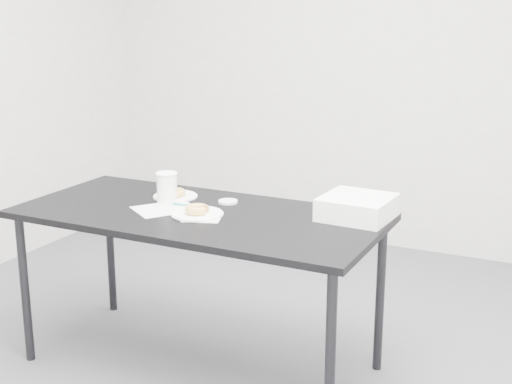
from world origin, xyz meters
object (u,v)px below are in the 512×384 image
at_px(plate_near, 197,214).
at_px(coffee_cup, 167,187).
at_px(pen, 185,205).
at_px(donut_far, 175,192).
at_px(plate_far, 175,196).
at_px(bakery_box, 357,207).
at_px(donut_near, 197,209).
at_px(table, 199,224).
at_px(scorecard, 165,209).

distance_m(plate_near, coffee_cup, 0.29).
distance_m(pen, donut_far, 0.18).
distance_m(plate_far, donut_far, 0.02).
relative_size(plate_far, bakery_box, 0.73).
distance_m(donut_near, bakery_box, 0.72).
bearing_deg(coffee_cup, bakery_box, 9.27).
height_order(plate_far, bakery_box, bakery_box).
relative_size(pen, plate_far, 0.58).
distance_m(table, plate_near, 0.08).
bearing_deg(donut_far, table, -37.17).
relative_size(plate_near, donut_near, 2.13).
bearing_deg(bakery_box, plate_near, -153.99).
bearing_deg(plate_far, pen, -42.65).
relative_size(pen, donut_near, 1.14).
bearing_deg(plate_far, donut_far, 0.00).
distance_m(scorecard, plate_far, 0.21).
relative_size(table, plate_far, 7.68).
bearing_deg(plate_near, scorecard, 172.92).
bearing_deg(plate_far, coffee_cup, -81.58).
distance_m(table, scorecard, 0.18).
bearing_deg(table, plate_far, 142.87).
bearing_deg(bakery_box, table, -157.84).
distance_m(scorecard, donut_far, 0.22).
xyz_separation_m(plate_near, donut_far, (-0.26, 0.23, 0.02)).
xyz_separation_m(scorecard, bakery_box, (0.85, 0.25, 0.05)).
height_order(pen, bakery_box, bakery_box).
xyz_separation_m(coffee_cup, bakery_box, (0.91, 0.15, -0.02)).
distance_m(pen, coffee_cup, 0.14).
relative_size(table, donut_near, 15.06).
distance_m(pen, bakery_box, 0.81).
height_order(pen, coffee_cup, coffee_cup).
xyz_separation_m(scorecard, donut_far, (-0.07, 0.20, 0.02)).
bearing_deg(pen, donut_near, -47.39).
bearing_deg(coffee_cup, plate_near, -28.03).
relative_size(table, coffee_cup, 11.55).
height_order(table, pen, pen).
relative_size(table, pen, 13.19).
bearing_deg(pen, scorecard, -135.11).
height_order(scorecard, plate_near, plate_near).
bearing_deg(donut_far, plate_far, 0.00).
bearing_deg(donut_near, bakery_box, 22.84).
xyz_separation_m(plate_far, bakery_box, (0.92, 0.05, 0.05)).
bearing_deg(coffee_cup, plate_far, 98.42).
relative_size(plate_far, donut_far, 2.13).
bearing_deg(scorecard, donut_far, 144.50).
distance_m(plate_far, bakery_box, 0.92).
relative_size(table, scorecard, 6.13).
bearing_deg(bakery_box, donut_far, -173.52).
height_order(plate_near, plate_far, plate_near).
height_order(table, plate_far, plate_far).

